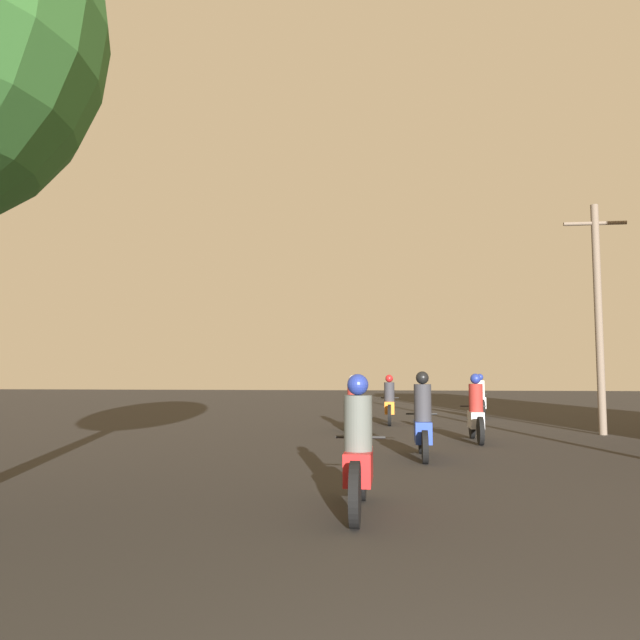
% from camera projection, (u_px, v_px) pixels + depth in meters
% --- Properties ---
extents(motorcycle_red, '(0.60, 2.08, 1.56)m').
position_uv_depth(motorcycle_red, '(358.00, 457.00, 7.04)').
color(motorcycle_red, black).
rests_on(motorcycle_red, ground_plane).
extents(motorcycle_blue, '(0.60, 2.02, 1.61)m').
position_uv_depth(motorcycle_blue, '(423.00, 424.00, 11.60)').
color(motorcycle_blue, black).
rests_on(motorcycle_blue, ground_plane).
extents(motorcycle_silver, '(0.60, 2.10, 1.57)m').
position_uv_depth(motorcycle_silver, '(476.00, 414.00, 14.46)').
color(motorcycle_silver, black).
rests_on(motorcycle_silver, ground_plane).
extents(motorcycle_green, '(0.60, 1.92, 1.54)m').
position_uv_depth(motorcycle_green, '(353.00, 409.00, 17.08)').
color(motorcycle_green, black).
rests_on(motorcycle_green, ground_plane).
extents(motorcycle_orange, '(0.60, 1.91, 1.55)m').
position_uv_depth(motorcycle_orange, '(389.00, 404.00, 19.49)').
color(motorcycle_orange, black).
rests_on(motorcycle_orange, ground_plane).
extents(motorcycle_white, '(0.60, 1.94, 1.58)m').
position_uv_depth(motorcycle_white, '(480.00, 400.00, 22.48)').
color(motorcycle_white, black).
rests_on(motorcycle_white, ground_plane).
extents(utility_pole_far, '(1.60, 0.20, 6.05)m').
position_uv_depth(utility_pole_far, '(598.00, 312.00, 16.32)').
color(utility_pole_far, '#6B5B4C').
rests_on(utility_pole_far, ground_plane).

